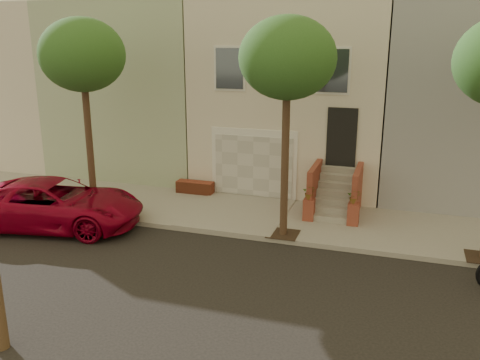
% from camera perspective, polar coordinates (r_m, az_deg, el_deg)
% --- Properties ---
extents(ground, '(90.00, 90.00, 0.00)m').
position_cam_1_polar(ground, '(12.47, -4.02, -12.55)').
color(ground, black).
rests_on(ground, ground).
extents(sidewalk, '(40.00, 3.70, 0.15)m').
position_cam_1_polar(sidewalk, '(17.07, 2.65, -4.12)').
color(sidewalk, gray).
rests_on(sidewalk, ground).
extents(house_row, '(33.10, 11.70, 7.00)m').
position_cam_1_polar(house_row, '(21.84, 6.89, 9.88)').
color(house_row, beige).
rests_on(house_row, sidewalk).
extents(tree_left, '(2.70, 2.57, 6.30)m').
position_cam_1_polar(tree_left, '(17.04, -17.13, 13.01)').
color(tree_left, '#2D2116').
rests_on(tree_left, sidewalk).
extents(tree_mid, '(2.70, 2.57, 6.30)m').
position_cam_1_polar(tree_mid, '(14.39, 5.30, 13.19)').
color(tree_mid, '#2D2116').
rests_on(tree_mid, sidewalk).
extents(pickup_truck, '(5.91, 3.53, 1.54)m').
position_cam_1_polar(pickup_truck, '(17.20, -19.96, -2.50)').
color(pickup_truck, maroon).
rests_on(pickup_truck, ground).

